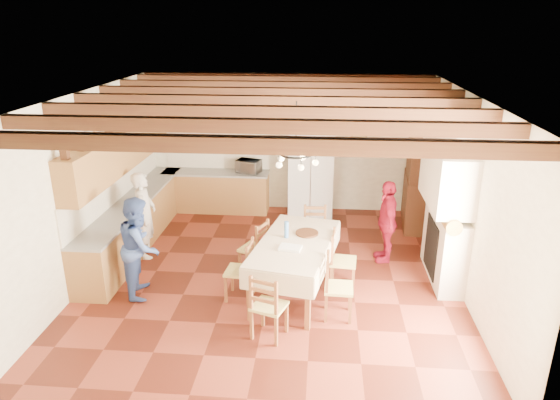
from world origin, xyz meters
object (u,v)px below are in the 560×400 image
Objects in this scene: chair_right_far at (343,260)px; chair_end_far at (315,233)px; chair_right_near at (339,287)px; microwave at (249,166)px; chair_left_near at (239,270)px; chair_left_far at (254,247)px; refrigerator at (311,173)px; person_man at (145,215)px; chair_end_near at (269,305)px; person_woman_red at (387,221)px; person_woman_blue at (140,246)px; dining_table at (295,247)px; hutch at (420,170)px.

chair_right_far and chair_end_far have the same top height.
microwave reaches higher than chair_right_near.
chair_right_near is (1.49, -0.38, 0.00)m from chair_left_near.
chair_right_near is at bearing 72.85° from chair_left_far.
person_man is (-2.88, -2.32, -0.16)m from refrigerator.
chair_end_near is 3.05m from person_woman_red.
chair_left_far is at bearing -56.21° from chair_end_near.
refrigerator reaches higher than chair_end_near.
person_woman_blue is 3.12× the size of microwave.
chair_left_far is at bearing 177.74° from chair_left_near.
person_woman_red reaches higher than chair_end_near.
chair_right_far is at bearing -4.33° from chair_right_near.
chair_left_near is 1.54m from chair_right_near.
dining_table is at bearing -105.78° from chair_end_far.
chair_right_far is 1.34m from person_woman_red.
hutch is at bearing -25.20° from chair_right_far.
chair_left_near is at bearing -39.98° from chair_end_near.
person_woman_red is at bearing -106.93° from chair_end_near.
hutch is 5.67m from person_woman_blue.
hutch is 2.48× the size of chair_end_near.
chair_right_far is at bearing -41.00° from microwave.
chair_right_near reaches higher than dining_table.
chair_end_near is (-0.27, -1.15, -0.32)m from dining_table.
chair_left_near is (-0.83, -0.21, -0.32)m from dining_table.
chair_end_far is 3.03m from person_man.
person_man is at bearing -119.07° from chair_left_near.
person_woman_blue reaches higher than chair_left_far.
refrigerator is 0.79× the size of hutch.
refrigerator is 2.26m from hutch.
chair_end_far is at bearing 148.25° from chair_left_near.
chair_right_near is 1.90× the size of microwave.
refrigerator is 3.43m from dining_table.
hutch is 2.48× the size of chair_right_near.
refrigerator reaches higher than dining_table.
person_woman_blue is 4.16m from person_woman_red.
chair_left_near is at bearing 77.51° from chair_right_near.
hutch is 2.48× the size of chair_right_far.
person_woman_blue reaches higher than chair_left_near.
chair_left_far is at bearing 51.40° from chair_right_near.
dining_table is 1.38× the size of person_woman_blue.
person_woman_red is at bearing 130.89° from chair_left_far.
person_woman_red is at bearing -80.12° from person_woman_blue.
chair_end_far is at bearing 77.06° from dining_table.
dining_table is 2.27× the size of chair_end_far.
chair_right_near and chair_end_far have the same top height.
chair_end_far is 1.90× the size of microwave.
chair_right_near is 1.88m from chair_end_far.
microwave reaches higher than chair_left_near.
chair_end_near is 0.65× the size of person_woman_red.
microwave is at bearing -168.35° from chair_left_near.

